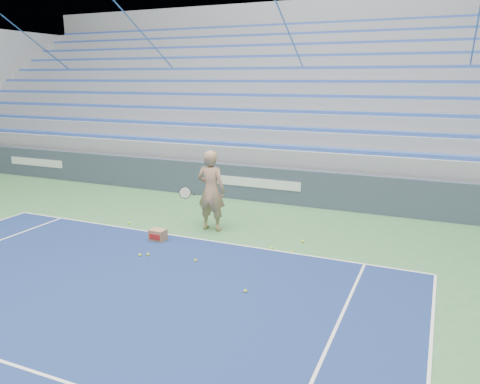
% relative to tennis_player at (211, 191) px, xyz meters
% --- Properties ---
extents(sponsor_barrier, '(30.00, 0.32, 1.10)m').
position_rel_tennis_player_xyz_m(sponsor_barrier, '(-0.14, 3.20, -0.48)').
color(sponsor_barrier, '#374253').
rests_on(sponsor_barrier, ground).
extents(bleachers, '(31.00, 9.15, 7.30)m').
position_rel_tennis_player_xyz_m(bleachers, '(-0.14, 8.91, 1.33)').
color(bleachers, gray).
rests_on(bleachers, ground).
extents(tennis_player, '(0.98, 0.87, 2.05)m').
position_rel_tennis_player_xyz_m(tennis_player, '(0.00, 0.00, 0.00)').
color(tennis_player, tan).
rests_on(tennis_player, ground).
extents(ball_box, '(0.38, 0.30, 0.28)m').
position_rel_tennis_player_xyz_m(ball_box, '(-0.79, -1.26, -0.89)').
color(ball_box, '#9D704C').
rests_on(ball_box, ground).
extents(tennis_ball_0, '(0.07, 0.07, 0.07)m').
position_rel_tennis_player_xyz_m(tennis_ball_0, '(1.89, -0.74, -0.99)').
color(tennis_ball_0, '#C4E92F').
rests_on(tennis_ball_0, ground).
extents(tennis_ball_1, '(0.07, 0.07, 0.07)m').
position_rel_tennis_player_xyz_m(tennis_ball_1, '(-2.20, -0.49, -0.99)').
color(tennis_ball_1, '#C4E92F').
rests_on(tennis_ball_1, ground).
extents(tennis_ball_2, '(0.07, 0.07, 0.07)m').
position_rel_tennis_player_xyz_m(tennis_ball_2, '(0.67, -2.08, -0.99)').
color(tennis_ball_2, '#C4E92F').
rests_on(tennis_ball_2, ground).
extents(tennis_ball_3, '(0.07, 0.07, 0.07)m').
position_rel_tennis_player_xyz_m(tennis_ball_3, '(2.38, -0.76, -0.99)').
color(tennis_ball_3, '#C4E92F').
rests_on(tennis_ball_3, ground).
extents(tennis_ball_4, '(0.07, 0.07, 0.07)m').
position_rel_tennis_player_xyz_m(tennis_ball_4, '(2.41, -0.03, -0.99)').
color(tennis_ball_4, '#C4E92F').
rests_on(tennis_ball_4, ground).
extents(tennis_ball_5, '(0.07, 0.07, 0.07)m').
position_rel_tennis_player_xyz_m(tennis_ball_5, '(2.20, -3.00, -0.99)').
color(tennis_ball_5, '#C4E92F').
rests_on(tennis_ball_5, ground).
extents(tennis_ball_6, '(0.07, 0.07, 0.07)m').
position_rel_tennis_player_xyz_m(tennis_ball_6, '(-0.45, -2.19, -0.99)').
color(tennis_ball_6, '#C4E92F').
rests_on(tennis_ball_6, ground).
extents(tennis_ball_7, '(0.07, 0.07, 0.07)m').
position_rel_tennis_player_xyz_m(tennis_ball_7, '(-0.59, -2.29, -0.99)').
color(tennis_ball_7, '#C4E92F').
rests_on(tennis_ball_7, ground).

